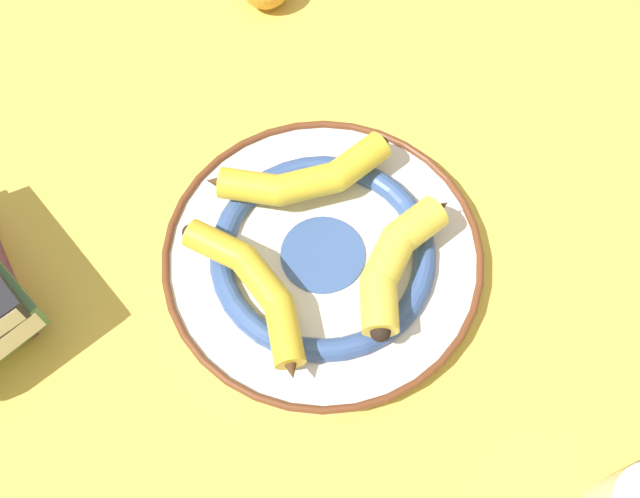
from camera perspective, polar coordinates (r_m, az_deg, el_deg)
ground_plane at (r=0.81m, az=-0.37°, el=-0.48°), size 2.80×2.80×0.00m
decorative_bowl at (r=0.79m, az=0.00°, el=-0.72°), size 0.34×0.34×0.03m
banana_a at (r=0.79m, az=-1.34°, el=5.41°), size 0.18×0.12×0.03m
banana_b at (r=0.75m, az=5.83°, el=-0.83°), size 0.17×0.09×0.04m
banana_c at (r=0.74m, az=-4.91°, el=-2.96°), size 0.07×0.20×0.03m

